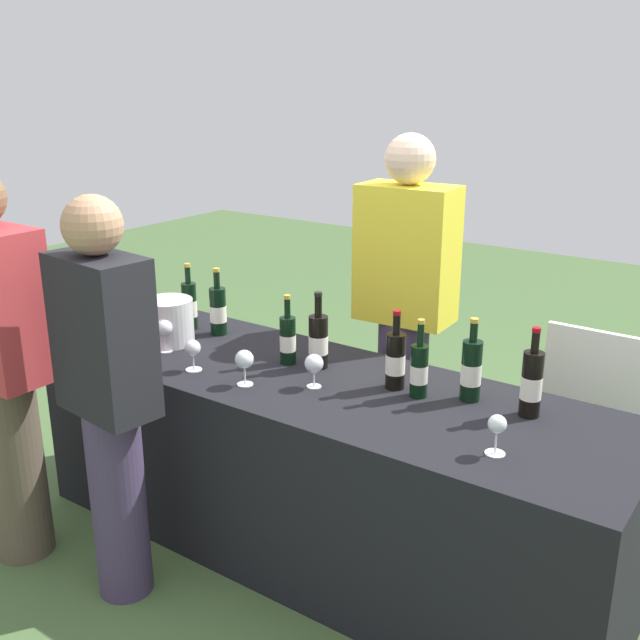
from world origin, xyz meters
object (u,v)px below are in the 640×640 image
at_px(wine_bottle_0, 189,305).
at_px(wine_bottle_1, 218,310).
at_px(wine_glass_0, 164,328).
at_px(wine_glass_3, 314,364).
at_px(wine_bottle_5, 419,370).
at_px(wine_glass_2, 244,361).
at_px(wine_glass_4, 497,426).
at_px(wine_bottle_4, 395,360).
at_px(wine_bottle_6, 471,370).
at_px(ice_bucket, 169,321).
at_px(menu_board, 601,426).
at_px(server_pouring, 405,305).
at_px(wine_bottle_7, 531,383).
at_px(wine_glass_1, 193,349).
at_px(guest_1, 108,392).
at_px(wine_bottle_2, 288,339).
at_px(wine_bottle_3, 318,341).

relative_size(wine_bottle_0, wine_bottle_1, 1.01).
distance_m(wine_glass_0, wine_glass_3, 0.76).
bearing_deg(wine_bottle_5, wine_glass_0, -169.56).
bearing_deg(wine_bottle_1, wine_glass_3, -19.22).
height_order(wine_glass_2, wine_glass_4, wine_glass_2).
distance_m(wine_bottle_4, wine_bottle_6, 0.29).
distance_m(wine_bottle_1, wine_bottle_4, 0.99).
bearing_deg(ice_bucket, wine_glass_3, -2.38).
bearing_deg(wine_bottle_1, wine_bottle_5, -5.12).
bearing_deg(wine_bottle_0, menu_board, 24.11).
xyz_separation_m(wine_glass_4, server_pouring, (-0.82, 0.88, 0.04)).
distance_m(wine_bottle_0, wine_glass_2, 0.75).
height_order(wine_bottle_7, wine_glass_1, wine_bottle_7).
xyz_separation_m(wine_bottle_5, menu_board, (0.48, 0.85, -0.44)).
xyz_separation_m(wine_bottle_4, menu_board, (0.59, 0.83, -0.45)).
bearing_deg(wine_bottle_6, wine_glass_3, -156.41).
relative_size(ice_bucket, menu_board, 0.25).
xyz_separation_m(wine_glass_2, server_pouring, (0.20, 0.91, 0.03)).
bearing_deg(wine_glass_2, wine_bottle_5, 25.83).
bearing_deg(guest_1, wine_glass_2, 67.19).
relative_size(wine_bottle_5, wine_bottle_6, 0.96).
xyz_separation_m(wine_bottle_0, wine_bottle_7, (1.66, 0.00, 0.01)).
bearing_deg(wine_glass_4, menu_board, 86.88).
bearing_deg(wine_bottle_2, wine_glass_2, -89.03).
xyz_separation_m(wine_bottle_3, wine_glass_4, (0.89, -0.29, -0.02)).
bearing_deg(wine_glass_4, wine_glass_0, 178.06).
xyz_separation_m(wine_glass_2, ice_bucket, (-0.59, 0.17, 0.00)).
relative_size(wine_bottle_1, guest_1, 0.20).
relative_size(wine_bottle_3, ice_bucket, 1.46).
xyz_separation_m(wine_bottle_4, wine_bottle_6, (0.28, 0.06, 0.00)).
bearing_deg(guest_1, wine_bottle_4, 52.16).
xyz_separation_m(wine_bottle_1, wine_bottle_2, (0.49, -0.11, -0.01)).
height_order(wine_bottle_5, wine_glass_4, wine_bottle_5).
bearing_deg(wine_glass_1, wine_bottle_2, 47.12).
xyz_separation_m(wine_bottle_0, ice_bucket, (0.06, -0.20, -0.01)).
bearing_deg(wine_glass_4, wine_bottle_1, 166.63).
height_order(wine_bottle_1, wine_glass_0, wine_bottle_1).
height_order(wine_glass_0, wine_glass_3, wine_glass_0).
relative_size(wine_glass_0, guest_1, 0.10).
relative_size(guest_1, menu_board, 1.77).
relative_size(wine_bottle_3, wine_bottle_5, 1.06).
relative_size(wine_bottle_1, wine_glass_3, 2.34).
relative_size(wine_bottle_6, menu_board, 0.36).
relative_size(wine_bottle_3, wine_bottle_7, 0.98).
xyz_separation_m(wine_bottle_6, wine_bottle_7, (0.23, -0.00, 0.00)).
relative_size(ice_bucket, server_pouring, 0.13).
bearing_deg(menu_board, wine_bottle_6, -110.54).
xyz_separation_m(wine_glass_2, menu_board, (1.08, 1.15, -0.44)).
bearing_deg(wine_bottle_3, server_pouring, 82.64).
relative_size(wine_bottle_4, server_pouring, 0.19).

